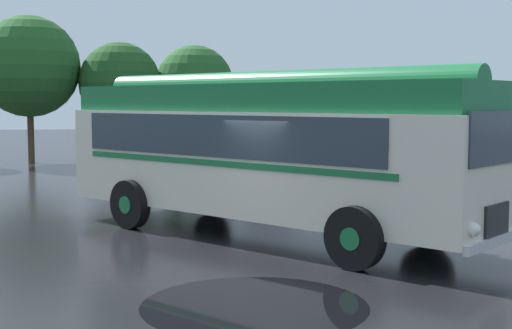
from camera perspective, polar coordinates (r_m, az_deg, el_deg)
name	(u,v)px	position (r m, az deg, el deg)	size (l,w,h in m)	color
ground_plane	(285,244)	(14.45, 2.35, -6.34)	(120.00, 120.00, 0.00)	black
vintage_bus	(266,147)	(14.96, 0.80, 1.38)	(8.47, 9.20, 3.49)	silver
car_near_left	(199,153)	(27.87, -4.56, 0.93)	(2.02, 4.23, 1.66)	#B7BABF
car_mid_left	(267,152)	(28.04, 0.91, 0.97)	(2.12, 4.28, 1.66)	black
tree_left_of_centre	(30,67)	(34.49, -17.60, 7.44)	(4.65, 4.65, 6.78)	#4C3823
tree_centre	(118,82)	(34.20, -11.00, 6.52)	(3.81, 3.81, 5.61)	#4C3823
tree_right_of_centre	(197,85)	(34.83, -4.71, 6.39)	(3.80, 3.80, 5.56)	#4C3823
puddle_patch	(254,305)	(10.22, -0.13, -11.17)	(3.22, 3.22, 0.01)	black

